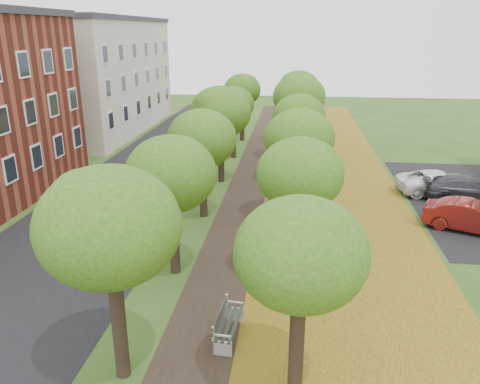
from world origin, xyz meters
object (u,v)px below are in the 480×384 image
(car_red, at_px, (472,217))
(car_silver, at_px, (480,214))
(car_grey, at_px, (466,188))
(bench, at_px, (227,323))
(car_white, at_px, (439,182))

(car_red, bearing_deg, car_silver, -18.34)
(car_silver, xyz_separation_m, car_grey, (0.56, 3.84, 0.05))
(bench, distance_m, car_red, 14.23)
(car_silver, height_order, car_white, car_white)
(car_red, height_order, car_white, car_red)
(bench, xyz_separation_m, car_silver, (11.17, 10.30, 0.15))
(bench, xyz_separation_m, car_grey, (11.72, 14.14, 0.20))
(car_grey, relative_size, car_white, 0.96)
(car_silver, relative_size, car_red, 0.85)
(car_grey, bearing_deg, bench, 142.40)
(car_white, bearing_deg, bench, 136.39)
(car_silver, height_order, car_red, car_red)
(car_red, xyz_separation_m, car_grey, (1.19, 4.57, -0.04))
(bench, height_order, car_silver, car_silver)
(car_white, bearing_deg, car_grey, -138.29)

